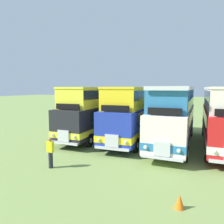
% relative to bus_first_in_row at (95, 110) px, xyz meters
% --- Properties ---
extents(ground_plane, '(200.00, 200.00, 0.00)m').
position_rel_bus_first_in_row_xyz_m(ground_plane, '(6.92, 0.11, -2.47)').
color(ground_plane, '#7A934C').
extents(bus_first_in_row, '(2.65, 9.82, 4.49)m').
position_rel_bus_first_in_row_xyz_m(bus_first_in_row, '(0.00, 0.00, 0.00)').
color(bus_first_in_row, black).
rests_on(bus_first_in_row, ground).
extents(bus_second_in_row, '(2.86, 10.53, 4.49)m').
position_rel_bus_first_in_row_xyz_m(bus_second_in_row, '(3.46, 0.30, 0.00)').
color(bus_second_in_row, '#1E339E').
rests_on(bus_second_in_row, ground).
extents(bus_third_in_row, '(2.75, 11.04, 4.52)m').
position_rel_bus_first_in_row_xyz_m(bus_third_in_row, '(6.92, -0.08, -0.11)').
color(bus_third_in_row, silver).
rests_on(bus_third_in_row, ground).
extents(bus_fourth_in_row, '(2.64, 11.12, 4.49)m').
position_rel_bus_first_in_row_xyz_m(bus_fourth_in_row, '(10.38, 0.49, 0.01)').
color(bus_fourth_in_row, red).
rests_on(bus_fourth_in_row, ground).
extents(cone_mid_row, '(0.36, 0.36, 0.55)m').
position_rel_bus_first_in_row_xyz_m(cone_mid_row, '(8.06, -9.37, -2.19)').
color(cone_mid_row, orange).
rests_on(cone_mid_row, ground).
extents(marshal_person, '(0.36, 0.24, 1.73)m').
position_rel_bus_first_in_row_xyz_m(marshal_person, '(1.12, -7.85, -1.58)').
color(marshal_person, '#23232D').
rests_on(marshal_person, ground).
extents(rope_fence_line, '(19.92, 0.08, 1.05)m').
position_rel_bus_first_in_row_xyz_m(rope_fence_line, '(6.92, 11.54, -1.80)').
color(rope_fence_line, '#8C704C').
rests_on(rope_fence_line, ground).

